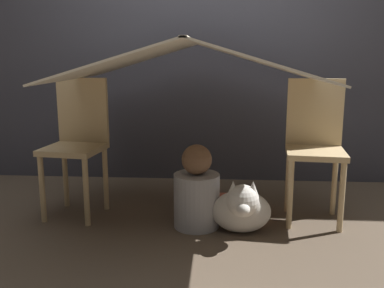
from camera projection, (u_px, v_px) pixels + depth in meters
The scene contains 8 objects.
ground_plane at pixel (190, 230), 2.67m from camera, with size 8.80×8.80×0.00m, color brown.
wall_back at pixel (200, 34), 3.55m from camera, with size 7.00×0.05×2.50m.
chair_left at pixel (78, 140), 2.89m from camera, with size 0.41×0.41×0.92m.
chair_right at pixel (315, 143), 2.78m from camera, with size 0.40×0.40×0.92m.
sheet_canopy at pixel (192, 60), 2.66m from camera, with size 1.58×1.31×0.25m.
person_front at pixel (197, 193), 2.69m from camera, with size 0.29×0.29×0.53m.
dog at pixel (242, 208), 2.57m from camera, with size 0.36×0.36×0.37m.
floor_cushion at pixel (229, 207), 2.93m from camera, with size 0.42×0.34×0.10m.
Camera 1 is at (0.18, -2.50, 1.07)m, focal length 40.00 mm.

